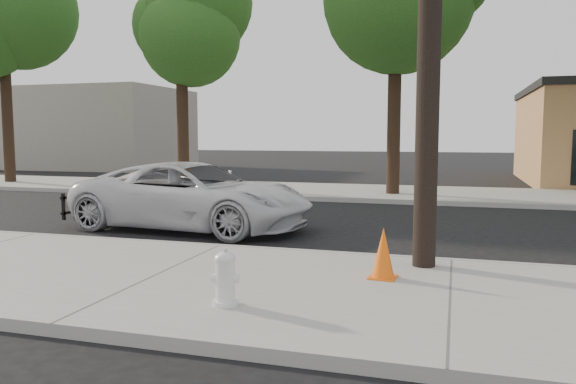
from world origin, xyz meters
name	(u,v)px	position (x,y,z in m)	size (l,w,h in m)	color
ground	(259,233)	(0.00, 0.00, 0.00)	(120.00, 120.00, 0.00)	black
near_sidewalk	(158,279)	(0.00, -4.30, 0.07)	(90.00, 4.40, 0.15)	gray
far_sidewalk	(338,192)	(0.00, 8.50, 0.07)	(90.00, 5.00, 0.15)	gray
curb_near	(220,249)	(0.00, -2.10, 0.07)	(90.00, 0.12, 0.16)	#9E9B93
building_far	(73,129)	(-20.00, 20.00, 2.50)	(14.00, 8.00, 5.00)	gray
tree_a	(4,26)	(-13.80, 7.85, 6.53)	(4.65, 4.50, 9.00)	black
tree_b	(184,26)	(-5.81, 8.06, 6.15)	(4.34, 4.20, 8.45)	black
police_cruiser	(193,196)	(-1.61, 0.12, 0.75)	(2.50, 5.43, 1.51)	silver
fire_hydrant	(225,279)	(1.50, -5.37, 0.45)	(0.34, 0.31, 0.63)	silver
traffic_cone	(383,254)	(3.10, -3.60, 0.49)	(0.40, 0.40, 0.71)	#FF620D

